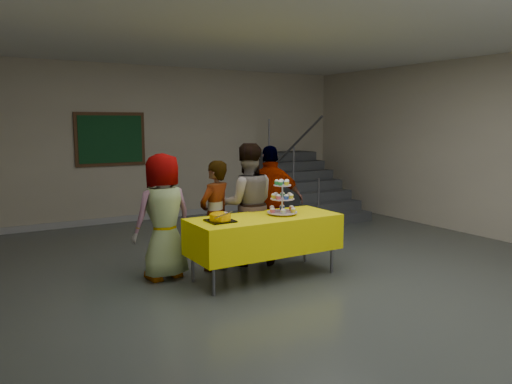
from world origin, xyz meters
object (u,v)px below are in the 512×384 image
Objects in this scene: staircase at (299,189)px; noticeboard at (110,139)px; bake_table at (264,233)px; cupcake_stand at (282,200)px; schoolchild_b at (215,216)px; schoolchild_a at (163,217)px; schoolchild_c at (247,204)px; schoolchild_d at (271,202)px; bear_cake at (220,217)px.

noticeboard reaches higher than staircase.
staircase is at bearing 48.85° from bake_table.
schoolchild_b reaches higher than cupcake_stand.
schoolchild_c is at bearing 172.50° from schoolchild_a.
cupcake_stand is at bearing -1.37° from bake_table.
schoolchild_c is at bearing -135.74° from staircase.
noticeboard reaches higher than schoolchild_c.
schoolchild_b is 0.99m from schoolchild_d.
schoolchild_a is 1.69m from schoolchild_d.
schoolchild_d is at bearing 52.56° from bake_table.
schoolchild_b is 0.60× the size of staircase.
bear_cake is 0.23× the size of schoolchild_a.
schoolchild_b is 0.90× the size of schoolchild_d.
schoolchild_d is (0.60, 0.78, 0.24)m from bake_table.
cupcake_stand is 0.28× the size of schoolchild_d.
bake_table is at bearing 75.75° from schoolchild_d.
bake_table is 1.31× the size of schoolchild_b.
bake_table is 5.25× the size of bear_cake.
staircase reaches higher than bear_cake.
staircase is (2.44, 2.69, -0.31)m from schoolchild_d.
noticeboard reaches higher than cupcake_stand.
staircase is (4.11, 2.87, -0.29)m from schoolchild_a.
noticeboard is (-1.32, 3.53, 0.80)m from schoolchild_d.
schoolchild_a is 1.20m from schoolchild_c.
staircase reaches higher than schoolchild_d.
bear_cake is 0.25× the size of schoolchild_b.
schoolchild_d is 3.85m from noticeboard.
schoolchild_b reaches higher than bear_cake.
schoolchild_c is (-0.14, 0.63, -0.13)m from cupcake_stand.
bake_table is 0.67m from bear_cake.
schoolchild_c is (0.12, 0.63, 0.27)m from bake_table.
schoolchild_a reaches higher than bake_table.
schoolchild_d is at bearing 66.77° from cupcake_stand.
noticeboard is at bearing 167.44° from staircase.
cupcake_stand is (0.26, -0.01, 0.40)m from bake_table.
bake_table is 1.21× the size of schoolchild_a.
schoolchild_d reaches higher than cupcake_stand.
noticeboard is at bearing 99.48° from bake_table.
bear_cake is at bearing -179.92° from cupcake_stand.
staircase is at bearing 51.42° from cupcake_stand.
schoolchild_a is at bearing 21.87° from schoolchild_c.
schoolchild_d is (1.68, 0.18, 0.02)m from schoolchild_a.
noticeboard is (-0.84, 3.68, 0.78)m from schoolchild_c.
bear_cake is (-0.87, -0.00, -0.13)m from cupcake_stand.
cupcake_stand is 0.19× the size of staircase.
schoolchild_a is 5.02m from staircase.
schoolchild_c is (0.49, 0.02, 0.10)m from schoolchild_b.
schoolchild_d is at bearing -69.52° from noticeboard.
noticeboard is (-0.11, 4.31, 0.77)m from bear_cake.
schoolchild_d reaches higher than bear_cake.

